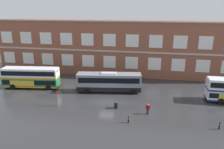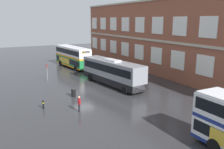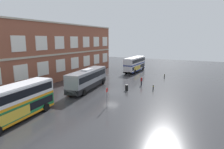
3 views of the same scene
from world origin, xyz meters
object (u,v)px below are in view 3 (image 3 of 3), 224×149
object	(u,v)px
double_decker_middle	(135,64)
safety_bollard_west	(164,76)
station_litter_bin	(127,87)
double_decker_near	(13,103)
safety_bollard_east	(153,87)
touring_coach	(88,79)
waiting_passenger	(141,81)
bus_stand_flag	(107,96)

from	to	relation	value
double_decker_middle	safety_bollard_west	distance (m)	11.33
station_litter_bin	safety_bollard_west	distance (m)	15.03
double_decker_near	safety_bollard_east	bearing A→B (deg)	-26.76
double_decker_middle	safety_bollard_east	xyz separation A→B (m)	(-17.78, -10.18, -1.66)
safety_bollard_west	safety_bollard_east	bearing A→B (deg)	-177.53
safety_bollard_west	touring_coach	bearing A→B (deg)	148.44
double_decker_near	safety_bollard_west	world-z (taller)	double_decker_near
double_decker_middle	safety_bollard_west	size ratio (longest dim) A/B	11.59
waiting_passenger	station_litter_bin	bearing A→B (deg)	167.48
double_decker_near	waiting_passenger	distance (m)	24.41
safety_bollard_east	safety_bollard_west	bearing A→B (deg)	2.47
safety_bollard_west	station_litter_bin	bearing A→B (deg)	165.68
double_decker_near	station_litter_bin	distance (m)	19.30
touring_coach	safety_bollard_west	xyz separation A→B (m)	(17.06, -10.48, -1.42)
double_decker_middle	bus_stand_flag	world-z (taller)	double_decker_middle
waiting_passenger	station_litter_bin	xyz separation A→B (m)	(-5.05, 1.12, -0.41)
waiting_passenger	double_decker_near	bearing A→B (deg)	162.55
double_decker_near	station_litter_bin	xyz separation A→B (m)	(18.21, -6.19, -1.63)
waiting_passenger	bus_stand_flag	distance (m)	14.46
double_decker_near	safety_bollard_east	size ratio (longest dim) A/B	11.82
double_decker_middle	station_litter_bin	size ratio (longest dim) A/B	10.69
double_decker_near	bus_stand_flag	size ratio (longest dim) A/B	4.16
double_decker_near	safety_bollard_west	distance (m)	34.28
touring_coach	safety_bollard_east	size ratio (longest dim) A/B	12.89
touring_coach	safety_bollard_east	xyz separation A→B (m)	(4.97, -11.00, -1.42)
double_decker_middle	touring_coach	distance (m)	22.77
double_decker_middle	station_litter_bin	xyz separation A→B (m)	(-20.26, -5.94, -1.63)
double_decker_middle	station_litter_bin	bearing A→B (deg)	-163.65
double_decker_middle	touring_coach	size ratio (longest dim) A/B	0.90
touring_coach	safety_bollard_east	bearing A→B (deg)	-65.69
double_decker_middle	station_litter_bin	distance (m)	21.17
safety_bollard_east	double_decker_middle	bearing A→B (deg)	29.80
station_litter_bin	safety_bollard_west	xyz separation A→B (m)	(14.57, -3.72, -0.03)
bus_stand_flag	safety_bollard_east	size ratio (longest dim) A/B	2.84
station_litter_bin	waiting_passenger	bearing A→B (deg)	-12.52
bus_stand_flag	station_litter_bin	world-z (taller)	bus_stand_flag
station_litter_bin	touring_coach	bearing A→B (deg)	110.25
touring_coach	safety_bollard_east	world-z (taller)	touring_coach
double_decker_near	safety_bollard_east	world-z (taller)	double_decker_near
double_decker_middle	safety_bollard_west	xyz separation A→B (m)	(-5.69, -9.66, -1.66)
double_decker_near	double_decker_middle	distance (m)	38.46
touring_coach	double_decker_near	bearing A→B (deg)	-177.92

